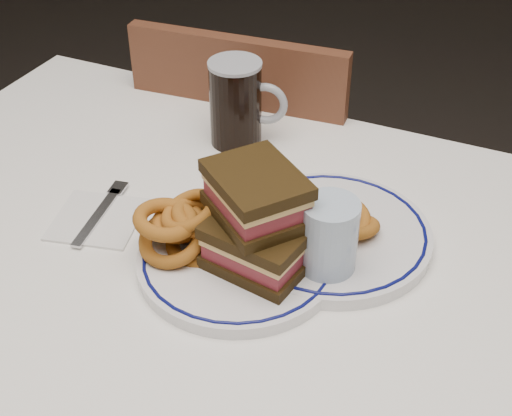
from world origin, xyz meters
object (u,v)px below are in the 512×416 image
at_px(beer_mug, 237,103).
at_px(far_plate, 330,234).
at_px(chair_far, 258,192).
at_px(main_plate, 238,259).
at_px(reuben_sandwich, 258,220).

height_order(beer_mug, far_plate, beer_mug).
distance_m(chair_far, main_plate, 0.62).
bearing_deg(chair_far, beer_mug, -73.59).
bearing_deg(beer_mug, far_plate, -38.48).
distance_m(main_plate, reuben_sandwich, 0.08).
bearing_deg(main_plate, beer_mug, 115.73).
xyz_separation_m(main_plate, reuben_sandwich, (0.03, 0.00, 0.07)).
distance_m(chair_far, far_plate, 0.58).
bearing_deg(beer_mug, chair_far, 106.41).
relative_size(reuben_sandwich, beer_mug, 1.11).
relative_size(main_plate, beer_mug, 1.85).
bearing_deg(chair_far, main_plate, -68.33).
height_order(chair_far, reuben_sandwich, reuben_sandwich).
xyz_separation_m(chair_far, reuben_sandwich, (0.23, -0.51, 0.36)).
bearing_deg(main_plate, reuben_sandwich, 6.57).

